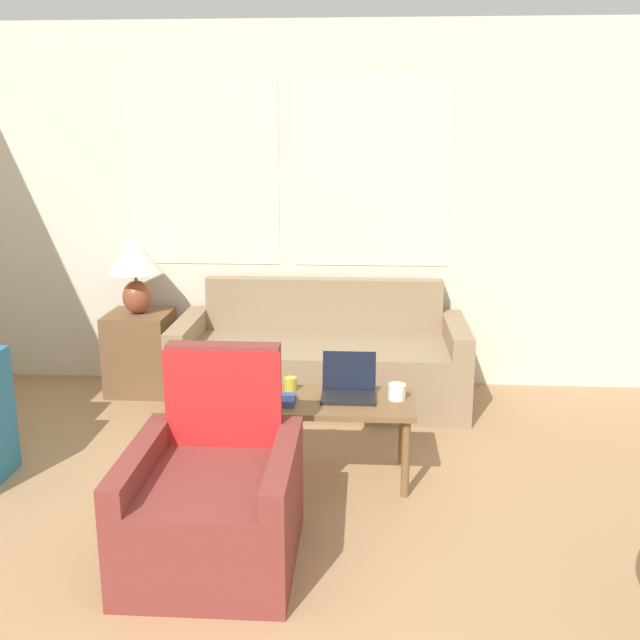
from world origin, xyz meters
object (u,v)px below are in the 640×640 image
object	(u,v)px
coffee_table	(319,410)
table_lamp	(135,264)
armchair	(215,501)
couch	(321,364)
snack_bowl	(257,385)
book_red	(272,400)
laptop	(349,387)
cup_navy	(397,392)
cup_yellow	(290,384)

from	to	relation	value
coffee_table	table_lamp	bearing A→B (deg)	136.24
armchair	coffee_table	bearing A→B (deg)	62.64
coffee_table	couch	bearing A→B (deg)	93.13
couch	snack_bowl	xyz separation A→B (m)	(-0.29, -1.12, 0.23)
couch	book_red	bearing A→B (deg)	-97.78
laptop	snack_bowl	world-z (taller)	laptop
cup_navy	snack_bowl	xyz separation A→B (m)	(-0.77, 0.07, -0.01)
armchair	cup_navy	bearing A→B (deg)	45.06
armchair	book_red	xyz separation A→B (m)	(0.17, 0.73, 0.21)
armchair	laptop	distance (m)	1.06
cup_navy	cup_yellow	world-z (taller)	cup_navy
cup_navy	snack_bowl	world-z (taller)	cup_navy
table_lamp	cup_yellow	bearing A→B (deg)	-44.30
couch	cup_navy	xyz separation A→B (m)	(0.48, -1.19, 0.23)
table_lamp	book_red	distance (m)	1.87
table_lamp	book_red	bearing A→B (deg)	-50.71
table_lamp	laptop	xyz separation A→B (m)	(1.55, -1.26, -0.44)
cup_navy	armchair	bearing A→B (deg)	-134.94
coffee_table	laptop	size ratio (longest dim) A/B	3.49
armchair	laptop	bearing A→B (deg)	56.67
cup_navy	coffee_table	bearing A→B (deg)	-175.31
armchair	cup_navy	distance (m)	1.20
coffee_table	snack_bowl	bearing A→B (deg)	163.25
cup_navy	snack_bowl	size ratio (longest dim) A/B	0.66
couch	snack_bowl	size ratio (longest dim) A/B	13.80
table_lamp	cup_navy	bearing A→B (deg)	-35.68
table_lamp	couch	bearing A→B (deg)	-4.64
cup_yellow	snack_bowl	bearing A→B (deg)	-169.63
coffee_table	armchair	bearing A→B (deg)	-117.36
cup_yellow	snack_bowl	size ratio (longest dim) A/B	0.51
armchair	snack_bowl	world-z (taller)	armchair
couch	cup_navy	size ratio (longest dim) A/B	20.83
armchair	book_red	size ratio (longest dim) A/B	3.75
coffee_table	cup_yellow	world-z (taller)	cup_yellow
table_lamp	cup_yellow	size ratio (longest dim) A/B	7.42
table_lamp	coffee_table	bearing A→B (deg)	-43.76
table_lamp	coffee_table	world-z (taller)	table_lamp
cup_yellow	book_red	distance (m)	0.22
cup_navy	book_red	size ratio (longest dim) A/B	0.40
couch	armchair	distance (m)	2.05
coffee_table	book_red	bearing A→B (deg)	-163.97
cup_yellow	table_lamp	bearing A→B (deg)	135.70
table_lamp	cup_navy	xyz separation A→B (m)	(1.81, -1.30, -0.44)
table_lamp	snack_bowl	world-z (taller)	table_lamp
coffee_table	cup_yellow	xyz separation A→B (m)	(-0.17, 0.14, 0.09)
laptop	cup_navy	world-z (taller)	laptop
cup_yellow	couch	bearing A→B (deg)	84.58
armchair	book_red	world-z (taller)	armchair
coffee_table	cup_navy	distance (m)	0.43
couch	armchair	size ratio (longest dim) A/B	2.20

